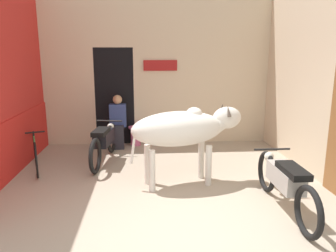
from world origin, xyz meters
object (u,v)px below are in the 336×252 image
(cow, at_px, (184,129))
(shopkeeper_seated, at_px, (118,120))
(bicycle, at_px, (35,152))
(plastic_stool, at_px, (136,135))
(motorcycle_far, at_px, (104,141))
(motorcycle_near, at_px, (285,181))

(cow, distance_m, shopkeeper_seated, 2.70)
(cow, bearing_deg, bicycle, 161.76)
(bicycle, relative_size, plastic_stool, 3.26)
(motorcycle_far, distance_m, shopkeeper_seated, 1.10)
(motorcycle_near, height_order, motorcycle_far, motorcycle_far)
(cow, height_order, motorcycle_far, cow)
(bicycle, xyz_separation_m, shopkeeper_seated, (1.52, 1.41, 0.34))
(cow, xyz_separation_m, motorcycle_near, (1.34, -1.12, -0.54))
(cow, xyz_separation_m, bicycle, (-2.84, 0.94, -0.65))
(motorcycle_far, bearing_deg, motorcycle_near, -40.08)
(plastic_stool, bearing_deg, bicycle, -140.11)
(motorcycle_near, xyz_separation_m, shopkeeper_seated, (-2.65, 3.46, 0.24))
(motorcycle_near, distance_m, motorcycle_far, 3.75)
(plastic_stool, bearing_deg, motorcycle_near, -58.54)
(cow, distance_m, motorcycle_far, 2.08)
(bicycle, height_order, plastic_stool, bicycle)
(motorcycle_far, height_order, bicycle, motorcycle_far)
(motorcycle_near, relative_size, bicycle, 1.36)
(motorcycle_far, bearing_deg, bicycle, -164.70)
(shopkeeper_seated, distance_m, plastic_stool, 0.63)
(cow, xyz_separation_m, shopkeeper_seated, (-1.32, 2.34, -0.31))
(cow, relative_size, motorcycle_near, 0.97)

